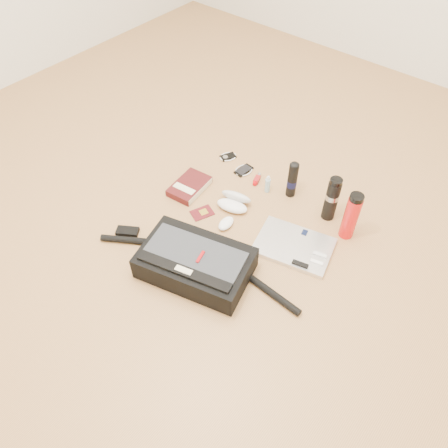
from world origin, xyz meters
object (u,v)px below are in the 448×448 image
object	(u,v)px
thermos_black	(332,199)
thermos_red	(351,216)
messenger_bag	(195,263)
book	(190,187)
laptop	(294,246)

from	to	relation	value
thermos_black	thermos_red	bearing A→B (deg)	-20.56
messenger_bag	thermos_red	world-z (taller)	thermos_red
book	thermos_black	distance (m)	0.72
messenger_bag	thermos_red	bearing A→B (deg)	41.44
messenger_bag	book	world-z (taller)	messenger_bag
thermos_black	messenger_bag	bearing A→B (deg)	-113.03
messenger_bag	thermos_black	distance (m)	0.72
thermos_black	thermos_red	world-z (taller)	thermos_red
thermos_red	book	bearing A→B (deg)	-162.84
laptop	messenger_bag	bearing A→B (deg)	-138.27
thermos_black	thermos_red	size ratio (longest dim) A/B	0.95
laptop	thermos_black	world-z (taller)	thermos_black
laptop	thermos_black	xyz separation A→B (m)	(0.02, 0.27, 0.11)
book	thermos_black	size ratio (longest dim) A/B	0.96
laptop	thermos_black	bearing A→B (deg)	72.34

